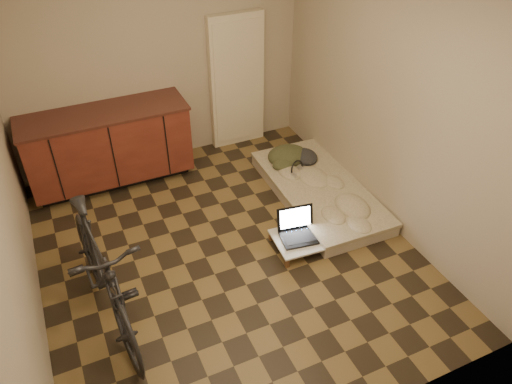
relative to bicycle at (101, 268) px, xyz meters
name	(u,v)px	position (x,y,z in m)	size (l,w,h in m)	color
room_shell	(221,139)	(1.20, 0.35, 0.71)	(3.50, 4.00, 2.60)	brown
cabinets	(109,147)	(0.45, 2.05, -0.12)	(1.84, 0.62, 0.91)	black
appliance_panel	(237,82)	(2.15, 2.29, 0.26)	(0.70, 0.10, 1.70)	beige
bicycle	(101,268)	(0.00, 0.00, 0.00)	(0.54, 1.82, 1.18)	black
futon	(319,191)	(2.50, 0.75, -0.51)	(0.95, 1.90, 0.16)	#B5A790
clothing_pile	(292,152)	(2.47, 1.37, -0.32)	(0.52, 0.44, 0.21)	#353921
headphones	(297,168)	(2.37, 1.06, -0.35)	(0.23, 0.21, 0.16)	black
lap_desk	(309,237)	(2.00, 0.09, -0.48)	(0.76, 0.52, 0.12)	brown
laptop	(298,231)	(1.90, 0.15, -0.42)	(0.42, 0.39, 0.26)	black
mouse	(337,231)	(2.28, 0.02, -0.45)	(0.07, 0.11, 0.04)	silver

